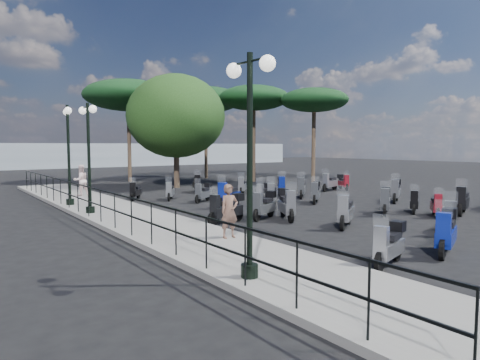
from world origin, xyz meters
TOP-DOWN VIEW (x-y plane):
  - ground at (0.00, 0.00)m, footprint 120.00×120.00m
  - sidewalk at (-6.50, 3.00)m, footprint 3.00×30.00m
  - railing at (-7.80, 2.80)m, footprint 0.04×26.04m
  - lamp_post_0 at (-7.43, -5.74)m, footprint 0.36×1.28m
  - lamp_post_1 at (-7.51, 4.27)m, footprint 0.39×1.23m
  - lamp_post_2 at (-7.53, 7.11)m, footprint 0.48×1.26m
  - woman at (-5.71, -2.54)m, footprint 0.57×0.39m
  - pedestrian_far at (-6.15, 10.35)m, footprint 0.86×0.71m
  - scooter_0 at (-2.02, -6.77)m, footprint 1.73×0.93m
  - scooter_1 at (-4.08, -6.56)m, footprint 1.55×0.68m
  - scooter_2 at (-2.44, -0.08)m, footprint 1.55×0.91m
  - scooter_3 at (-4.08, 0.02)m, footprint 1.68×0.62m
  - scooter_4 at (-2.74, 7.03)m, footprint 0.92×1.31m
  - scooter_5 at (-4.12, 8.12)m, footprint 0.97×1.23m
  - scooter_6 at (0.60, -5.50)m, footprint 1.58×0.94m
  - scooter_7 at (-1.29, -2.95)m, footprint 1.62×1.09m
  - scooter_8 at (-1.84, -0.66)m, footprint 1.09×1.66m
  - scooter_9 at (-1.83, 3.16)m, footprint 1.69×1.01m
  - scooter_10 at (0.19, 2.58)m, footprint 1.28×1.25m
  - scooter_11 at (-1.79, 5.38)m, footprint 1.33×0.91m
  - scooter_13 at (3.44, -2.51)m, footprint 1.35×0.89m
  - scooter_14 at (3.24, -3.54)m, footprint 1.25×0.97m
  - scooter_15 at (-0.01, 2.94)m, footprint 1.41×1.03m
  - scooter_16 at (1.64, 6.89)m, footprint 1.16×1.25m
  - scooter_17 at (0.09, 9.26)m, footprint 0.91×1.60m
  - scooter_19 at (4.57, -3.88)m, footprint 1.76×0.89m
  - scooter_20 at (2.13, -2.06)m, footprint 1.53×1.13m
  - scooter_21 at (2.32, 1.91)m, footprint 1.39×1.18m
  - scooter_22 at (3.20, 3.76)m, footprint 1.34×1.28m
  - scooter_23 at (2.97, 5.10)m, footprint 1.22×1.47m
  - scooter_27 at (5.72, -0.12)m, footprint 1.64×1.07m
  - scooter_28 at (8.17, 5.22)m, footprint 0.90×1.40m
  - scooter_29 at (6.97, 5.25)m, footprint 1.71×0.74m
  - broadleaf_tree at (0.53, 12.56)m, footprint 6.31×6.31m
  - pine_0 at (6.27, 18.28)m, footprint 6.01×6.01m
  - pine_1 at (7.46, 13.32)m, footprint 5.32×5.32m
  - pine_2 at (-0.19, 18.78)m, footprint 6.63×6.63m
  - pine_3 at (9.89, 9.47)m, footprint 4.84×4.84m
  - distant_hills at (0.00, 45.00)m, footprint 70.00×8.00m

SIDE VIEW (x-z plane):
  - ground at x=0.00m, z-range 0.00..0.00m
  - sidewalk at x=-6.50m, z-range 0.00..0.15m
  - scooter_5 at x=-4.12m, z-range -0.18..1.00m
  - scooter_14 at x=3.24m, z-range -0.18..1.00m
  - scooter_4 at x=-2.74m, z-range -0.18..1.02m
  - scooter_13 at x=3.44m, z-range -0.18..1.02m
  - scooter_16 at x=1.64m, z-range -0.20..1.08m
  - scooter_11 at x=-1.79m, z-range -0.15..1.04m
  - scooter_28 at x=8.17m, z-range -0.15..1.07m
  - scooter_10 at x=0.19m, z-range -0.21..1.14m
  - scooter_17 at x=0.09m, z-range -0.21..1.16m
  - scooter_6 at x=0.60m, z-range -0.21..1.16m
  - scooter_1 at x=-4.08m, z-range -0.16..1.11m
  - scooter_15 at x=-0.01m, z-range -0.16..1.12m
  - scooter_29 at x=6.97m, z-range -0.21..1.18m
  - scooter_22 at x=3.20m, z-range -0.21..1.18m
  - scooter_2 at x=-2.44m, z-range -0.16..1.16m
  - scooter_21 at x=2.32m, z-range -0.16..1.16m
  - scooter_7 at x=-1.29m, z-range -0.22..1.24m
  - scooter_3 at x=-4.08m, z-range -0.17..1.18m
  - scooter_9 at x=-1.83m, z-range -0.22..1.24m
  - scooter_19 at x=4.57m, z-range -0.22..1.24m
  - scooter_23 at x=2.97m, z-range -0.17..1.22m
  - scooter_20 at x=2.13m, z-range -0.17..1.22m
  - scooter_27 at x=5.72m, z-range -0.18..1.26m
  - scooter_0 at x=-2.02m, z-range -0.18..1.27m
  - scooter_8 at x=-1.84m, z-range -0.18..1.28m
  - railing at x=-7.80m, z-range 0.35..1.45m
  - woman at x=-5.71m, z-range 0.15..1.66m
  - pedestrian_far at x=-6.15m, z-range 0.15..1.74m
  - distant_hills at x=0.00m, z-range 0.00..3.00m
  - lamp_post_1 at x=-7.51m, z-range 0.44..4.63m
  - lamp_post_2 at x=-7.53m, z-range 0.45..4.77m
  - lamp_post_0 at x=-7.43m, z-range 0.45..4.79m
  - broadleaf_tree at x=0.53m, z-range 0.96..8.26m
  - pine_3 at x=9.89m, z-range 2.52..9.32m
  - pine_1 at x=7.46m, z-range 2.65..9.87m
  - pine_2 at x=-0.19m, z-range 2.64..10.26m
  - pine_0 at x=6.27m, z-range 2.71..10.27m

